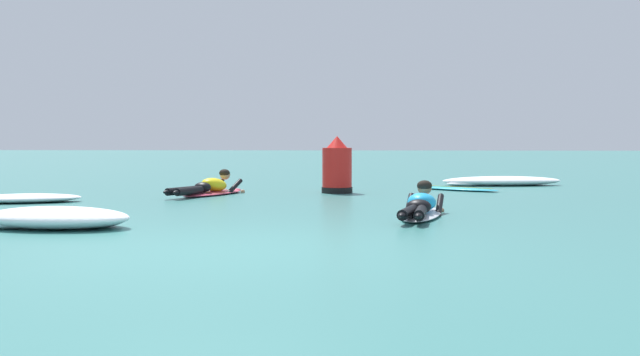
# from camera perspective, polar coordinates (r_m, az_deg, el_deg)

# --- Properties ---
(ground_plane) EXTENTS (120.00, 120.00, 0.00)m
(ground_plane) POSITION_cam_1_polar(r_m,az_deg,el_deg) (17.47, -0.71, -0.67)
(ground_plane) COLOR #387A75
(surfer_near) EXTENTS (0.88, 2.55, 0.54)m
(surfer_near) POSITION_cam_1_polar(r_m,az_deg,el_deg) (10.70, 7.56, -2.19)
(surfer_near) COLOR silver
(surfer_near) RESTS_ON ground
(surfer_far) EXTENTS (1.23, 2.45, 0.55)m
(surfer_far) POSITION_cam_1_polar(r_m,az_deg,el_deg) (14.95, -8.26, -0.75)
(surfer_far) COLOR #E54C66
(surfer_far) RESTS_ON ground
(drifting_surfboard) EXTENTS (1.83, 1.62, 0.16)m
(drifting_surfboard) POSITION_cam_1_polar(r_m,az_deg,el_deg) (16.51, 10.26, -0.80)
(drifting_surfboard) COLOR #2DB2D1
(drifting_surfboard) RESTS_ON ground
(whitewater_front) EXTENTS (2.96, 1.37, 0.22)m
(whitewater_front) POSITION_cam_1_polar(r_m,az_deg,el_deg) (18.43, 13.48, -0.24)
(whitewater_front) COLOR white
(whitewater_front) RESTS_ON ground
(whitewater_mid_left) EXTENTS (1.95, 1.19, 0.27)m
(whitewater_mid_left) POSITION_cam_1_polar(r_m,az_deg,el_deg) (9.85, -19.18, -2.86)
(whitewater_mid_left) COLOR white
(whitewater_mid_left) RESTS_ON ground
(whitewater_back) EXTENTS (2.06, 1.37, 0.15)m
(whitewater_back) POSITION_cam_1_polar(r_m,az_deg,el_deg) (14.05, -21.31, -1.44)
(whitewater_back) COLOR white
(whitewater_back) RESTS_ON ground
(channel_marker_buoy) EXTENTS (0.63, 0.63, 1.16)m
(channel_marker_buoy) POSITION_cam_1_polar(r_m,az_deg,el_deg) (15.43, 1.29, 0.62)
(channel_marker_buoy) COLOR red
(channel_marker_buoy) RESTS_ON ground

